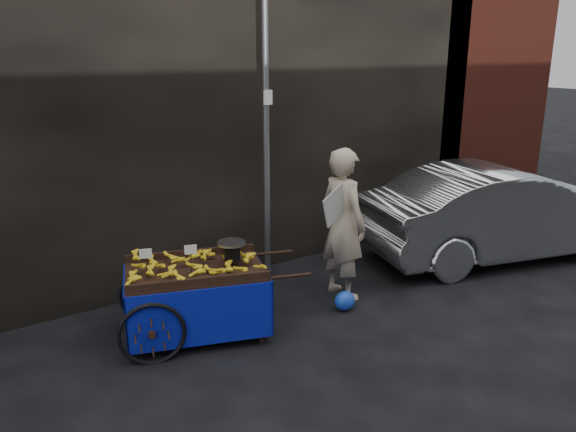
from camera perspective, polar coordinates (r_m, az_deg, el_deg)
ground at (r=6.59m, az=1.89°, el=-10.26°), size 80.00×80.00×0.00m
building_wall at (r=8.30m, az=-6.67°, el=13.22°), size 13.50×2.00×5.00m
street_pole at (r=7.19m, az=-2.24°, el=8.84°), size 0.12×0.10×4.00m
banana_cart at (r=6.04m, az=-9.82°, el=-6.13°), size 2.17×1.49×1.08m
vendor at (r=6.84m, az=5.63°, el=-0.79°), size 0.76×0.70×1.88m
plastic_bag at (r=6.74m, az=5.78°, el=-8.58°), size 0.26×0.21×0.23m
parked_car at (r=8.81m, az=20.93°, el=0.39°), size 4.39×2.55×1.37m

